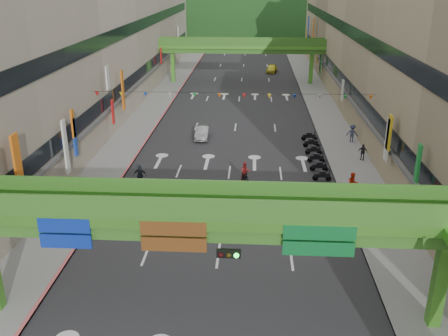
{
  "coord_description": "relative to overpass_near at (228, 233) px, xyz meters",
  "views": [
    {
      "loc": [
        1.95,
        -14.75,
        16.18
      ],
      "look_at": [
        0.0,
        18.0,
        3.5
      ],
      "focal_mm": 40.0,
      "sensor_mm": 36.0,
      "label": 1
    }
  ],
  "objects": [
    {
      "name": "car_silver",
      "position": [
        -4.28,
        30.28,
        -4.57
      ],
      "size": [
        1.36,
        3.85,
        1.26
      ],
      "primitive_type": "imported",
      "rotation": [
        0.0,
        0.0,
        0.01
      ],
      "color": "gray",
      "rests_on": "ground"
    },
    {
      "name": "pedestrian_red",
      "position": [
        8.87,
        15.94,
        -4.26
      ],
      "size": [
        1.06,
        0.91,
        1.89
      ],
      "primitive_type": "imported",
      "rotation": [
        0.0,
        0.0,
        0.24
      ],
      "color": "red",
      "rests_on": "ground"
    },
    {
      "name": "scooter_rider_mid",
      "position": [
        0.49,
        17.89,
        -4.18
      ],
      "size": [
        0.91,
        1.59,
        1.99
      ],
      "color": "black",
      "rests_on": "ground"
    },
    {
      "name": "overpass_near",
      "position": [
        0.0,
        0.0,
        0.0
      ],
      "size": [
        28.0,
        12.27,
        7.1
      ],
      "color": "#4C9E2D",
      "rests_on": "ground"
    },
    {
      "name": "hill_left",
      "position": [
        -15.93,
        154.62,
        -5.21
      ],
      "size": [
        168.0,
        140.0,
        112.0
      ],
      "primitive_type": "ellipsoid",
      "color": "#1C4419",
      "rests_on": "ground"
    },
    {
      "name": "bunting_string",
      "position": [
        -0.93,
        24.62,
        0.75
      ],
      "size": [
        26.0,
        0.36,
        0.47
      ],
      "color": "black",
      "rests_on": "ground"
    },
    {
      "name": "sidewalk_left",
      "position": [
        -11.93,
        44.62,
        -5.13
      ],
      "size": [
        4.0,
        140.0,
        0.15
      ],
      "primitive_type": "cube",
      "color": "gray",
      "rests_on": "ground"
    },
    {
      "name": "pedestrian_dark",
      "position": [
        11.27,
        24.2,
        -4.45
      ],
      "size": [
        0.96,
        0.65,
        1.51
      ],
      "primitive_type": "imported",
      "rotation": [
        0.0,
        0.0,
        -0.36
      ],
      "color": "black",
      "rests_on": "ground"
    },
    {
      "name": "hill_right",
      "position": [
        24.07,
        174.62,
        -5.21
      ],
      "size": [
        208.0,
        176.0,
        128.0
      ],
      "primitive_type": "ellipsoid",
      "color": "#1C4419",
      "rests_on": "ground"
    },
    {
      "name": "scooter_rider_far",
      "position": [
        -4.63,
        12.72,
        -4.07
      ],
      "size": [
        0.98,
        1.6,
        2.22
      ],
      "color": "maroon",
      "rests_on": "ground"
    },
    {
      "name": "scooter_rider_left",
      "position": [
        -7.93,
        16.46,
        -4.13
      ],
      "size": [
        1.05,
        1.6,
        2.13
      ],
      "color": "gray",
      "rests_on": "ground"
    },
    {
      "name": "scooter_rider_near",
      "position": [
        0.26,
        9.48,
        -4.34
      ],
      "size": [
        0.74,
        1.57,
        1.89
      ],
      "color": "black",
      "rests_on": "ground"
    },
    {
      "name": "building_row_left",
      "position": [
        -19.86,
        44.62,
        4.25
      ],
      "size": [
        12.8,
        95.0,
        19.0
      ],
      "color": "#9E937F",
      "rests_on": "ground"
    },
    {
      "name": "overpass_far",
      "position": [
        -0.93,
        59.62,
        0.2
      ],
      "size": [
        28.0,
        2.2,
        7.1
      ],
      "color": "#4C9E2D",
      "rests_on": "ground"
    },
    {
      "name": "building_row_right",
      "position": [
        18.0,
        44.62,
        4.25
      ],
      "size": [
        12.8,
        95.0,
        19.0
      ],
      "color": "gray",
      "rests_on": "ground"
    },
    {
      "name": "road_slab",
      "position": [
        -0.93,
        44.62,
        -5.2
      ],
      "size": [
        18.0,
        140.0,
        0.02
      ],
      "primitive_type": "cube",
      "color": "#28282B",
      "rests_on": "ground"
    },
    {
      "name": "sidewalk_right",
      "position": [
        10.07,
        44.62,
        -5.13
      ],
      "size": [
        4.0,
        140.0,
        0.15
      ],
      "primitive_type": "cube",
      "color": "gray",
      "rests_on": "ground"
    },
    {
      "name": "curb_left",
      "position": [
        -10.03,
        44.62,
        -5.12
      ],
      "size": [
        0.2,
        140.0,
        0.18
      ],
      "primitive_type": "cube",
      "color": "#CC5959",
      "rests_on": "ground"
    },
    {
      "name": "car_yellow",
      "position": [
        4.24,
        69.49,
        -4.49
      ],
      "size": [
        2.32,
        4.43,
        1.44
      ],
      "primitive_type": "imported",
      "rotation": [
        0.0,
        0.0,
        -0.15
      ],
      "color": "yellow",
      "rests_on": "ground"
    },
    {
      "name": "pedestrian_blue",
      "position": [
        11.27,
        29.6,
        -4.29
      ],
      "size": [
        0.99,
        0.81,
        1.83
      ],
      "primitive_type": "imported",
      "rotation": [
        0.0,
        0.0,
        2.8
      ],
      "color": "#2D354E",
      "rests_on": "ground"
    },
    {
      "name": "parked_scooter_row",
      "position": [
        6.95,
        24.62,
        -4.68
      ],
      "size": [
        1.6,
        11.59,
        1.08
      ],
      "color": "black",
      "rests_on": "ground"
    },
    {
      "name": "curb_right",
      "position": [
        8.17,
        44.62,
        -5.12
      ],
      "size": [
        0.2,
        140.0,
        0.18
      ],
      "primitive_type": "cube",
      "color": "gray",
      "rests_on": "ground"
    }
  ]
}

